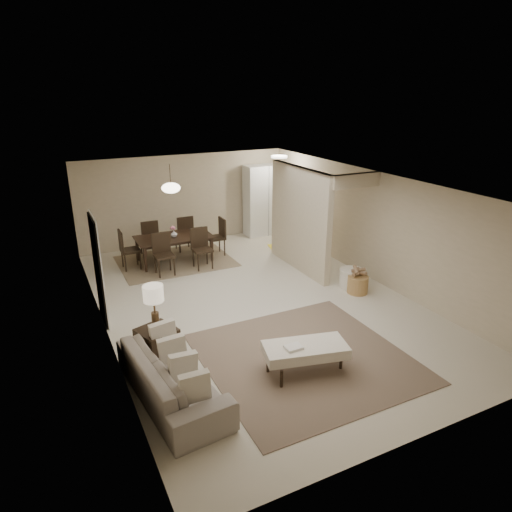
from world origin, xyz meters
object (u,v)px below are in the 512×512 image
ottoman_bench (305,350)px  dining_table (175,249)px  side_table (158,346)px  round_pouf (351,278)px  wicker_basket (358,285)px  pantry_cabinet (264,200)px  sofa (172,376)px

ottoman_bench → dining_table: 5.62m
side_table → round_pouf: side_table is taller
wicker_basket → dining_table: (-3.01, 3.61, 0.14)m
pantry_cabinet → sofa: size_ratio=0.90×
sofa → side_table: bearing=-8.7°
pantry_cabinet → dining_table: (-3.15, -1.13, -0.72)m
side_table → ottoman_bench: bearing=-32.4°
sofa → round_pouf: bearing=-72.7°
sofa → dining_table: bearing=-23.0°
ottoman_bench → side_table: bearing=161.2°
round_pouf → wicker_basket: size_ratio=1.18×
wicker_basket → dining_table: bearing=129.8°
round_pouf → dining_table: bearing=133.0°
round_pouf → dining_table: 4.50m
pantry_cabinet → dining_table: bearing=-160.4°
round_pouf → dining_table: size_ratio=0.28×
side_table → wicker_basket: side_table is taller
sofa → ottoman_bench: 2.08m
pantry_cabinet → round_pouf: 4.50m
dining_table → pantry_cabinet: bearing=19.7°
pantry_cabinet → ottoman_bench: size_ratio=1.50×
round_pouf → wicker_basket: (-0.06, -0.32, -0.01)m
round_pouf → ottoman_bench: bearing=-139.0°
ottoman_bench → wicker_basket: size_ratio=3.12×
ottoman_bench → dining_table: size_ratio=0.74×
ottoman_bench → round_pouf: (2.66, 2.31, -0.17)m
sofa → ottoman_bench: size_ratio=1.66×
wicker_basket → pantry_cabinet: bearing=88.2°
pantry_cabinet → side_table: bearing=-131.0°
sofa → dining_table: (1.65, 5.30, -0.01)m
pantry_cabinet → round_pouf: (-0.08, -4.42, -0.84)m
side_table → round_pouf: size_ratio=1.13×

